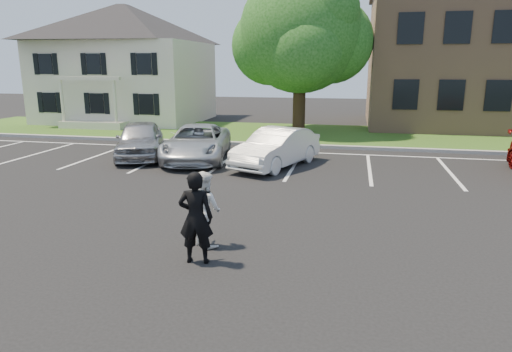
# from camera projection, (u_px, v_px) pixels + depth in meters

# --- Properties ---
(ground_plane) EXTENTS (90.00, 90.00, 0.00)m
(ground_plane) POSITION_uv_depth(u_px,v_px,m) (246.00, 243.00, 9.86)
(ground_plane) COLOR black
(ground_plane) RESTS_ON ground
(curb) EXTENTS (40.00, 0.30, 0.15)m
(curb) POSITION_uv_depth(u_px,v_px,m) (305.00, 146.00, 21.24)
(curb) COLOR gray
(curb) RESTS_ON ground
(grass_strip) EXTENTS (44.00, 8.00, 0.08)m
(grass_strip) POSITION_uv_depth(u_px,v_px,m) (313.00, 134.00, 25.05)
(grass_strip) COLOR #264D15
(grass_strip) RESTS_ON ground
(stall_lines) EXTENTS (34.00, 5.36, 0.01)m
(stall_lines) POSITION_uv_depth(u_px,v_px,m) (332.00, 162.00, 18.08)
(stall_lines) COLOR silver
(stall_lines) RESTS_ON ground
(house) EXTENTS (10.30, 9.22, 7.60)m
(house) POSITION_uv_depth(u_px,v_px,m) (126.00, 64.00, 30.58)
(house) COLOR beige
(house) RESTS_ON ground
(tree) EXTENTS (7.80, 7.20, 8.80)m
(tree) POSITION_uv_depth(u_px,v_px,m) (302.00, 35.00, 24.73)
(tree) COLOR black
(tree) RESTS_ON ground
(man_black_suit) EXTENTS (0.72, 0.52, 1.82)m
(man_black_suit) POSITION_uv_depth(u_px,v_px,m) (196.00, 218.00, 8.69)
(man_black_suit) COLOR black
(man_black_suit) RESTS_ON ground
(man_white_shirt) EXTENTS (0.99, 0.96, 1.61)m
(man_white_shirt) POSITION_uv_depth(u_px,v_px,m) (205.00, 209.00, 9.59)
(man_white_shirt) COLOR white
(man_white_shirt) RESTS_ON ground
(car_silver_west) EXTENTS (3.22, 4.75, 1.50)m
(car_silver_west) POSITION_uv_depth(u_px,v_px,m) (140.00, 140.00, 18.79)
(car_silver_west) COLOR #A0A0A5
(car_silver_west) RESTS_ON ground
(car_silver_minivan) EXTENTS (3.18, 5.39, 1.41)m
(car_silver_minivan) POSITION_uv_depth(u_px,v_px,m) (197.00, 143.00, 18.30)
(car_silver_minivan) COLOR silver
(car_silver_minivan) RESTS_ON ground
(car_white_sedan) EXTENTS (2.99, 4.62, 1.44)m
(car_white_sedan) POSITION_uv_depth(u_px,v_px,m) (277.00, 148.00, 17.09)
(car_white_sedan) COLOR white
(car_white_sedan) RESTS_ON ground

